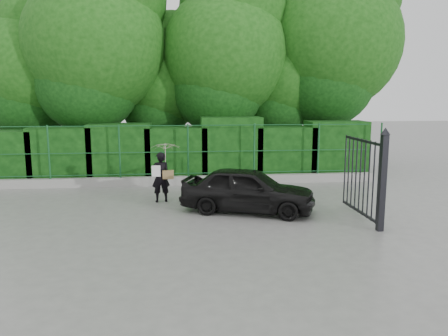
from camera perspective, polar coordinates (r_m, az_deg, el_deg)
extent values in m
plane|color=gray|center=(10.81, -6.12, -7.02)|extent=(80.00, 80.00, 0.00)
cube|color=#9E9E99|center=(15.15, -6.18, -1.65)|extent=(14.00, 0.25, 0.30)
cylinder|color=#164F25|center=(15.56, -21.91, 1.93)|extent=(0.06, 0.06, 1.80)
cylinder|color=#164F25|center=(15.10, -13.48, 2.14)|extent=(0.06, 0.06, 1.80)
cylinder|color=#164F25|center=(14.98, -4.72, 2.32)|extent=(0.06, 0.06, 1.80)
cylinder|color=#164F25|center=(15.22, 3.98, 2.43)|extent=(0.06, 0.06, 1.80)
cylinder|color=#164F25|center=(15.79, 12.23, 2.49)|extent=(0.06, 0.06, 1.80)
cylinder|color=#164F25|center=(16.65, 19.77, 2.51)|extent=(0.06, 0.06, 1.80)
cylinder|color=#164F25|center=(15.10, -6.20, -0.72)|extent=(13.60, 0.03, 0.03)
cylinder|color=#164F25|center=(14.99, -6.25, 2.10)|extent=(13.60, 0.03, 0.03)
cylinder|color=#164F25|center=(14.90, -6.31, 5.53)|extent=(13.60, 0.03, 0.03)
cube|color=black|center=(17.10, -26.78, 1.27)|extent=(2.20, 1.20, 1.84)
cube|color=black|center=(16.50, -20.28, 1.64)|extent=(2.20, 1.20, 1.96)
cube|color=black|center=(16.12, -13.37, 1.99)|extent=(2.20, 1.20, 2.06)
cube|color=black|center=(16.00, -6.24, 1.87)|extent=(2.20, 1.20, 1.92)
cube|color=black|center=(16.10, 0.89, 2.63)|extent=(2.20, 1.20, 2.28)
cube|color=black|center=(16.49, 7.81, 2.04)|extent=(2.20, 1.20, 1.90)
cube|color=black|center=(17.07, 14.35, 2.43)|extent=(2.20, 1.20, 2.10)
cylinder|color=black|center=(19.21, -23.00, 5.19)|extent=(0.36, 0.36, 3.75)
sphere|color=#14470F|center=(19.21, -23.44, 11.89)|extent=(4.50, 4.50, 4.50)
cylinder|color=black|center=(17.84, -16.06, 6.51)|extent=(0.36, 0.36, 4.50)
sphere|color=#14470F|center=(17.92, -16.47, 15.15)|extent=(5.40, 5.40, 5.40)
cylinder|color=black|center=(18.93, -7.80, 5.04)|extent=(0.36, 0.36, 3.25)
sphere|color=#14470F|center=(18.88, -7.94, 10.95)|extent=(3.90, 3.90, 3.90)
cylinder|color=black|center=(18.00, 0.11, 6.50)|extent=(0.36, 0.36, 4.25)
sphere|color=#14470F|center=(18.05, 0.11, 14.61)|extent=(5.10, 5.10, 5.10)
cylinder|color=black|center=(19.14, 7.37, 5.47)|extent=(0.36, 0.36, 3.50)
sphere|color=#14470F|center=(19.11, 7.50, 11.76)|extent=(4.20, 4.20, 4.20)
cylinder|color=black|center=(19.30, 13.52, 7.18)|extent=(0.36, 0.36, 4.75)
sphere|color=#14470F|center=(19.41, 13.85, 15.61)|extent=(5.70, 5.70, 5.70)
cube|color=black|center=(10.43, 19.97, -1.92)|extent=(0.14, 0.14, 2.20)
cone|color=black|center=(10.27, 20.34, 4.55)|extent=(0.22, 0.22, 0.16)
cube|color=black|center=(11.65, 17.22, -5.41)|extent=(0.05, 2.00, 0.06)
cube|color=black|center=(11.34, 17.67, 3.42)|extent=(0.05, 2.00, 0.06)
cylinder|color=black|center=(10.61, 19.48, -1.98)|extent=(0.04, 0.04, 1.90)
cylinder|color=black|center=(10.84, 18.91, -1.72)|extent=(0.04, 0.04, 1.90)
cylinder|color=black|center=(11.06, 18.37, -1.47)|extent=(0.04, 0.04, 1.90)
cylinder|color=black|center=(11.28, 17.85, -1.24)|extent=(0.04, 0.04, 1.90)
cylinder|color=black|center=(11.51, 17.34, -1.01)|extent=(0.04, 0.04, 1.90)
cylinder|color=black|center=(11.73, 16.86, -0.79)|extent=(0.04, 0.04, 1.90)
cylinder|color=black|center=(11.96, 16.40, -0.58)|extent=(0.04, 0.04, 1.90)
cylinder|color=black|center=(12.19, 15.95, -0.38)|extent=(0.04, 0.04, 1.90)
cylinder|color=black|center=(12.42, 15.52, -0.18)|extent=(0.04, 0.04, 1.90)
imported|color=black|center=(12.71, -8.28, -1.18)|extent=(0.59, 0.45, 1.46)
imported|color=beige|center=(12.66, -7.66, 1.59)|extent=(0.84, 0.85, 0.77)
cube|color=olive|center=(12.61, -7.30, -0.86)|extent=(0.32, 0.15, 0.24)
cube|color=white|center=(12.56, -8.87, -0.40)|extent=(0.25, 0.02, 0.32)
imported|color=black|center=(11.55, 3.13, -2.83)|extent=(3.79, 2.55, 1.20)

